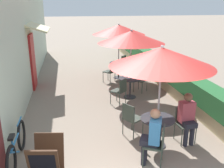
# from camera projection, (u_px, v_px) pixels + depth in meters

# --- Properties ---
(cafe_facade_wall) EXTENTS (0.98, 14.15, 4.20)m
(cafe_facade_wall) POSITION_uv_depth(u_px,v_px,m) (28.00, 33.00, 9.83)
(cafe_facade_wall) COLOR #B2C1AD
(cafe_facade_wall) RESTS_ON ground_plane
(planter_hedge) EXTENTS (0.60, 13.15, 1.01)m
(planter_hedge) POSITION_uv_depth(u_px,v_px,m) (154.00, 65.00, 11.25)
(planter_hedge) COLOR tan
(planter_hedge) RESTS_ON ground_plane
(patio_table_near) EXTENTS (0.79, 0.79, 0.70)m
(patio_table_near) POSITION_uv_depth(u_px,v_px,m) (157.00, 126.00, 5.74)
(patio_table_near) COLOR #28282D
(patio_table_near) RESTS_ON ground_plane
(patio_umbrella_near) EXTENTS (2.24, 2.24, 2.38)m
(patio_umbrella_near) POSITION_uv_depth(u_px,v_px,m) (162.00, 57.00, 5.24)
(patio_umbrella_near) COLOR #B7B7BC
(patio_umbrella_near) RESTS_ON ground_plane
(cafe_chair_near_left) EXTENTS (0.53, 0.53, 0.87)m
(cafe_chair_near_left) POSITION_uv_depth(u_px,v_px,m) (157.00, 143.00, 5.05)
(cafe_chair_near_left) COLOR #384238
(cafe_chair_near_left) RESTS_ON ground_plane
(seated_patron_near_left) EXTENTS (0.50, 0.46, 1.25)m
(seated_patron_near_left) POSITION_uv_depth(u_px,v_px,m) (152.00, 134.00, 5.02)
(seated_patron_near_left) COLOR #23232D
(seated_patron_near_left) RESTS_ON ground_plane
(cafe_chair_near_right) EXTENTS (0.43, 0.43, 0.87)m
(cafe_chair_near_right) POSITION_uv_depth(u_px,v_px,m) (184.00, 121.00, 5.98)
(cafe_chair_near_right) COLOR #384238
(cafe_chair_near_right) RESTS_ON ground_plane
(seated_patron_near_right) EXTENTS (0.36, 0.42, 1.25)m
(seated_patron_near_right) POSITION_uv_depth(u_px,v_px,m) (187.00, 116.00, 5.83)
(seated_patron_near_right) COLOR #23232D
(seated_patron_near_right) RESTS_ON ground_plane
(cafe_chair_near_back) EXTENTS (0.56, 0.56, 0.87)m
(cafe_chair_near_back) POSITION_uv_depth(u_px,v_px,m) (131.00, 117.00, 6.19)
(cafe_chair_near_back) COLOR #384238
(cafe_chair_near_back) RESTS_ON ground_plane
(coffee_cup_near) EXTENTS (0.07, 0.07, 0.09)m
(coffee_cup_near) POSITION_uv_depth(u_px,v_px,m) (157.00, 119.00, 5.57)
(coffee_cup_near) COLOR teal
(coffee_cup_near) RESTS_ON patio_table_near
(patio_table_mid) EXTENTS (0.79, 0.79, 0.70)m
(patio_table_mid) POSITION_uv_depth(u_px,v_px,m) (130.00, 83.00, 8.74)
(patio_table_mid) COLOR #28282D
(patio_table_mid) RESTS_ON ground_plane
(patio_umbrella_mid) EXTENTS (2.24, 2.24, 2.38)m
(patio_umbrella_mid) POSITION_uv_depth(u_px,v_px,m) (131.00, 37.00, 8.24)
(patio_umbrella_mid) COLOR #B7B7BC
(patio_umbrella_mid) RESTS_ON ground_plane
(cafe_chair_mid_left) EXTENTS (0.57, 0.57, 0.87)m
(cafe_chair_mid_left) POSITION_uv_depth(u_px,v_px,m) (139.00, 78.00, 9.35)
(cafe_chair_mid_left) COLOR #384238
(cafe_chair_mid_left) RESTS_ON ground_plane
(cafe_chair_mid_right) EXTENTS (0.57, 0.57, 0.87)m
(cafe_chair_mid_right) POSITION_uv_depth(u_px,v_px,m) (120.00, 89.00, 8.13)
(cafe_chair_mid_right) COLOR #384238
(cafe_chair_mid_right) RESTS_ON ground_plane
(coffee_cup_mid) EXTENTS (0.07, 0.07, 0.09)m
(coffee_cup_mid) POSITION_uv_depth(u_px,v_px,m) (127.00, 77.00, 8.63)
(coffee_cup_mid) COLOR white
(coffee_cup_mid) RESTS_ON patio_table_mid
(patio_table_far) EXTENTS (0.79, 0.79, 0.70)m
(patio_table_far) POSITION_uv_depth(u_px,v_px,m) (118.00, 67.00, 11.03)
(patio_table_far) COLOR #28282D
(patio_table_far) RESTS_ON ground_plane
(patio_umbrella_far) EXTENTS (2.24, 2.24, 2.38)m
(patio_umbrella_far) POSITION_uv_depth(u_px,v_px,m) (119.00, 30.00, 10.53)
(patio_umbrella_far) COLOR #B7B7BC
(patio_umbrella_far) RESTS_ON ground_plane
(cafe_chair_far_left) EXTENTS (0.57, 0.57, 0.87)m
(cafe_chair_far_left) POSITION_uv_depth(u_px,v_px,m) (111.00, 70.00, 10.42)
(cafe_chair_far_left) COLOR #384238
(cafe_chair_far_left) RESTS_ON ground_plane
(cafe_chair_far_right) EXTENTS (0.57, 0.57, 0.87)m
(cafe_chair_far_right) POSITION_uv_depth(u_px,v_px,m) (126.00, 63.00, 11.65)
(cafe_chair_far_right) COLOR #384238
(cafe_chair_far_right) RESTS_ON ground_plane
(coffee_cup_far) EXTENTS (0.07, 0.07, 0.09)m
(coffee_cup_far) POSITION_uv_depth(u_px,v_px,m) (115.00, 62.00, 10.88)
(coffee_cup_far) COLOR teal
(coffee_cup_far) RESTS_ON patio_table_far
(bicycle_leaning) EXTENTS (0.10, 1.77, 0.79)m
(bicycle_leaning) POSITION_uv_depth(u_px,v_px,m) (17.00, 147.00, 5.16)
(bicycle_leaning) COLOR black
(bicycle_leaning) RESTS_ON ground_plane
(menu_board) EXTENTS (0.65, 0.71, 0.89)m
(menu_board) POSITION_uv_depth(u_px,v_px,m) (47.00, 163.00, 4.55)
(menu_board) COLOR #422819
(menu_board) RESTS_ON ground_plane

